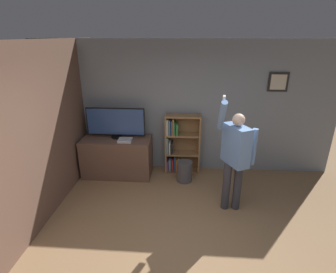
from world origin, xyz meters
name	(u,v)px	position (x,y,z in m)	size (l,w,h in m)	color
ground_plane	(177,264)	(0.00, 0.00, 0.00)	(14.00, 14.00, 0.00)	#93704C
wall_back	(183,108)	(0.01, 2.69, 1.35)	(6.16, 0.09, 2.70)	gray
wall_side_brick	(52,127)	(-2.11, 1.33, 1.35)	(0.06, 4.26, 2.70)	brown
tv_ledge	(118,157)	(-1.33, 2.28, 0.40)	(1.39, 0.64, 0.80)	brown
television	(116,122)	(-1.33, 2.34, 1.13)	(1.17, 0.22, 0.62)	black
game_console	(125,140)	(-1.11, 2.14, 0.83)	(0.27, 0.22, 0.05)	silver
bookshelf	(179,145)	(-0.06, 2.51, 0.60)	(0.72, 0.28, 1.26)	#997047
person	(235,154)	(0.85, 1.25, 1.02)	(0.63, 0.58, 1.98)	#383842
waste_bin	(184,171)	(0.06, 2.09, 0.21)	(0.31, 0.31, 0.42)	#4C4C51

